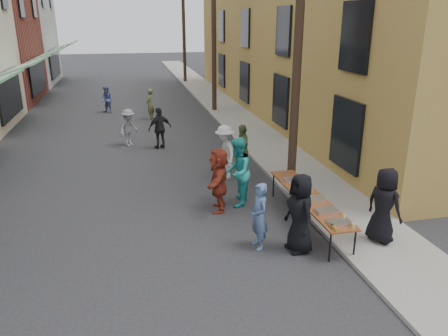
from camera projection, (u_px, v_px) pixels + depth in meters
name	position (u px, v px, depth m)	size (l,w,h in m)	color
ground	(162.00, 248.00, 10.05)	(120.00, 120.00, 0.00)	#28282B
sidewalk	(226.00, 110.00, 24.91)	(2.20, 60.00, 0.10)	gray
building_ochre	(340.00, 18.00, 23.64)	(10.00, 28.00, 10.00)	#A8943C
utility_pole_near	(298.00, 38.00, 12.24)	(0.26, 0.26, 9.00)	#2D2116
utility_pole_mid	(214.00, 28.00, 23.31)	(0.26, 0.26, 9.00)	#2D2116
utility_pole_far	(184.00, 25.00, 34.38)	(0.26, 0.26, 9.00)	#2D2116
serving_table	(309.00, 197.00, 11.07)	(0.70, 4.00, 0.75)	brown
catering_tray_sausage	(339.00, 223.00, 9.52)	(0.50, 0.33, 0.08)	maroon
catering_tray_foil_b	(326.00, 211.00, 10.12)	(0.50, 0.33, 0.08)	#B2B2B7
catering_tray_buns	(314.00, 199.00, 10.77)	(0.50, 0.33, 0.08)	tan
catering_tray_foil_d	(303.00, 189.00, 11.41)	(0.50, 0.33, 0.08)	#B2B2B7
catering_tray_buns_end	(293.00, 180.00, 12.06)	(0.50, 0.33, 0.08)	tan
condiment_jar_a	(336.00, 230.00, 9.20)	(0.07, 0.07, 0.08)	#A57F26
condiment_jar_b	(334.00, 228.00, 9.29)	(0.07, 0.07, 0.08)	#A57F26
condiment_jar_c	(332.00, 226.00, 9.38)	(0.07, 0.07, 0.08)	#A57F26
cup_stack	(353.00, 226.00, 9.33)	(0.08, 0.08, 0.12)	tan
guest_front_a	(300.00, 213.00, 9.69)	(0.90, 0.58, 1.84)	black
guest_front_b	(259.00, 216.00, 9.85)	(0.57, 0.38, 1.57)	#4E6896
guest_front_c	(237.00, 172.00, 12.10)	(0.95, 0.74, 1.95)	teal
guest_front_d	(225.00, 152.00, 14.14)	(1.16, 0.67, 1.80)	silver
guest_front_e	(242.00, 150.00, 14.57)	(1.01, 0.42, 1.72)	#596C3F
guest_queue_back	(219.00, 180.00, 11.79)	(1.64, 0.52, 1.77)	maroon
server	(384.00, 205.00, 9.92)	(0.87, 0.57, 1.78)	black
passerby_left	(129.00, 128.00, 17.89)	(0.99, 0.57, 1.53)	gray
passerby_mid	(160.00, 128.00, 17.48)	(0.98, 0.41, 1.67)	black
passerby_right	(150.00, 104.00, 22.56)	(0.58, 0.38, 1.59)	#5E653A
passerby_far	(107.00, 100.00, 24.12)	(0.72, 0.56, 1.49)	#52619F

